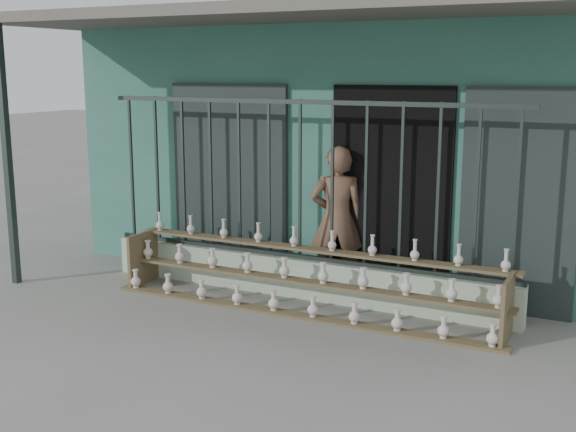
% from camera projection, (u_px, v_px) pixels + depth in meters
% --- Properties ---
extents(ground, '(60.00, 60.00, 0.00)m').
position_uv_depth(ground, '(243.00, 332.00, 7.18)').
color(ground, slate).
extents(workshop_building, '(7.40, 6.60, 3.21)m').
position_uv_depth(workshop_building, '(386.00, 135.00, 10.57)').
color(workshop_building, '#326A5B').
rests_on(workshop_building, ground).
extents(parapet_wall, '(5.00, 0.20, 0.45)m').
position_uv_depth(parapet_wall, '(300.00, 277.00, 8.28)').
color(parapet_wall, '#B5CCAE').
rests_on(parapet_wall, ground).
extents(security_fence, '(5.00, 0.04, 1.80)m').
position_uv_depth(security_fence, '(300.00, 181.00, 8.05)').
color(security_fence, '#283330').
rests_on(security_fence, parapet_wall).
extents(shelf_rack, '(4.50, 0.68, 0.85)m').
position_uv_depth(shelf_rack, '(303.00, 278.00, 7.79)').
color(shelf_rack, brown).
rests_on(shelf_rack, ground).
extents(elderly_woman, '(0.73, 0.61, 1.72)m').
position_uv_depth(elderly_woman, '(337.00, 220.00, 8.35)').
color(elderly_woman, brown).
rests_on(elderly_woman, ground).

